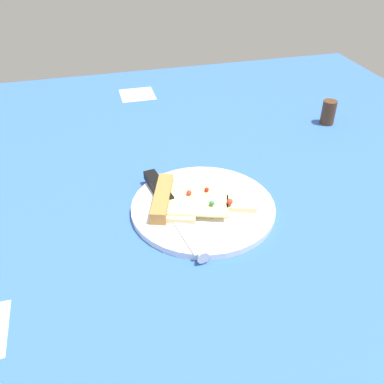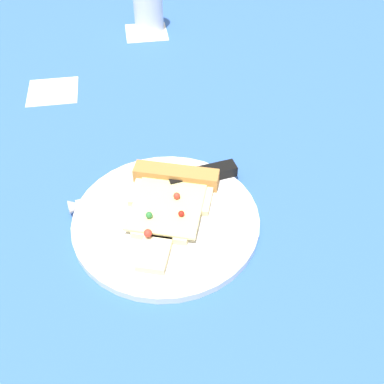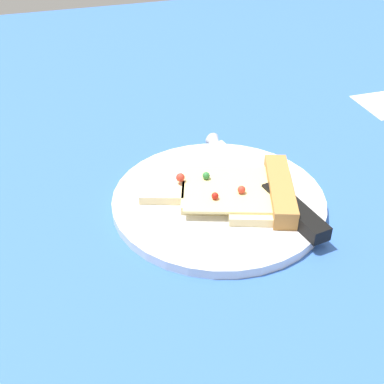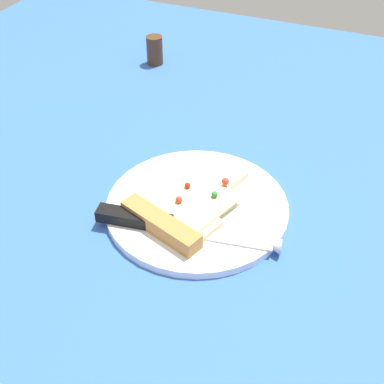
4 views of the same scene
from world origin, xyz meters
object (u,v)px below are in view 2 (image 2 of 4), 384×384
plate (166,220)px  drinking_glass (148,5)px  pizza_slice (170,199)px  knife (172,182)px

plate → drinking_glass: drinking_glass is taller
plate → drinking_glass: size_ratio=2.28×
pizza_slice → plate: bearing=90.1°
knife → drinking_glass: (-1.41, -51.84, 3.71)cm
pizza_slice → drinking_glass: drinking_glass is taller
plate → pizza_slice: (-0.84, -2.47, 1.34)cm
plate → pizza_slice: pizza_slice is taller
knife → drinking_glass: 51.99cm
knife → plate: bearing=156.5°
pizza_slice → knife: size_ratio=0.79×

